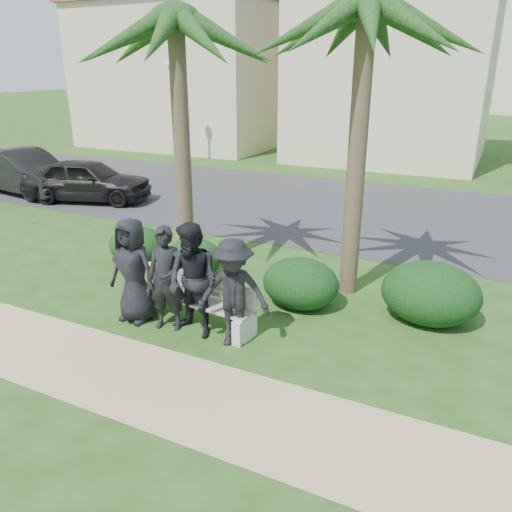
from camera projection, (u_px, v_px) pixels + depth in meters
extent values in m
plane|color=#234B15|center=(211.00, 323.00, 8.20)|extent=(160.00, 160.00, 0.00)
cube|color=tan|center=(142.00, 380.00, 6.69)|extent=(30.00, 1.60, 0.01)
cube|color=#2D2D30|center=(349.00, 209.00, 14.93)|extent=(160.00, 8.00, 0.01)
cube|color=beige|center=(190.00, 78.00, 27.06)|extent=(10.00, 8.00, 7.00)
cube|color=brown|center=(186.00, 3.00, 25.78)|extent=(10.40, 8.40, 0.30)
cube|color=beige|center=(395.00, 79.00, 22.53)|extent=(8.00, 8.00, 7.00)
cylinder|color=black|center=(173.00, 117.00, 21.30)|extent=(0.12, 0.12, 4.00)
sphere|color=white|center=(170.00, 64.00, 20.56)|extent=(0.36, 0.36, 0.36)
cube|color=gray|center=(191.00, 301.00, 8.05)|extent=(2.22, 0.71, 0.04)
cube|color=gray|center=(198.00, 283.00, 8.16)|extent=(2.18, 0.24, 0.26)
cube|color=beige|center=(142.00, 300.00, 8.55)|extent=(0.19, 0.51, 0.40)
cube|color=beige|center=(248.00, 326.00, 7.70)|extent=(0.19, 0.51, 0.40)
imported|color=black|center=(133.00, 270.00, 8.05)|extent=(0.89, 0.61, 1.74)
imported|color=black|center=(167.00, 279.00, 7.78)|extent=(0.71, 0.57, 1.70)
imported|color=black|center=(193.00, 281.00, 7.56)|extent=(0.99, 0.83, 1.81)
imported|color=black|center=(233.00, 293.00, 7.31)|extent=(1.22, 0.94, 1.68)
ellipsoid|color=black|center=(137.00, 244.00, 10.63)|extent=(1.28, 1.06, 0.84)
ellipsoid|color=black|center=(194.00, 256.00, 10.04)|extent=(1.20, 0.99, 0.78)
ellipsoid|color=black|center=(184.00, 265.00, 9.57)|extent=(1.23, 1.01, 0.80)
ellipsoid|color=black|center=(301.00, 282.00, 8.68)|extent=(1.36, 1.13, 0.89)
ellipsoid|color=black|center=(301.00, 287.00, 8.69)|extent=(1.09, 0.90, 0.71)
ellipsoid|color=black|center=(431.00, 291.00, 8.13)|extent=(1.59, 1.31, 1.04)
cylinder|color=brown|center=(182.00, 154.00, 9.60)|extent=(0.32, 0.32, 4.76)
cylinder|color=brown|center=(357.00, 161.00, 8.55)|extent=(0.32, 0.32, 4.86)
imported|color=black|center=(88.00, 180.00, 15.60)|extent=(4.18, 2.66, 1.33)
imported|color=black|center=(24.00, 172.00, 16.62)|extent=(4.53, 2.08, 1.44)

